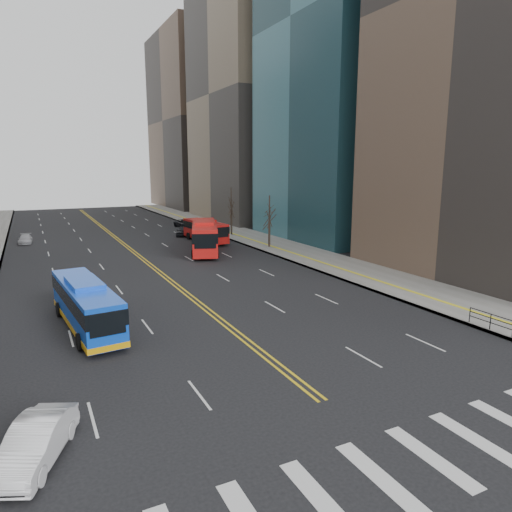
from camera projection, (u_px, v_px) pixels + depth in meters
ground at (406, 467)px, 15.72m from camera, size 220.00×220.00×0.00m
sidewalk_right at (262, 241)px, 62.88m from camera, size 7.00×130.00×0.15m
crosswalk at (406, 467)px, 15.72m from camera, size 26.70×4.00×0.01m
centerline at (119, 240)px, 64.02m from camera, size 0.55×100.00×0.01m
office_towers at (95, 77)px, 71.30m from camera, size 83.00×134.00×58.00m
street_trees at (76, 225)px, 41.98m from camera, size 35.20×47.20×7.60m
blue_bus at (86, 303)px, 28.82m from camera, size 3.33×10.98×3.18m
red_bus_near at (204, 235)px, 54.66m from camera, size 6.61×12.31×3.80m
red_bus_far at (205, 229)px, 62.04m from camera, size 3.20×9.93×3.13m
car_white at (35, 443)px, 15.86m from camera, size 3.24×4.70×1.47m
car_dark_mid at (183, 231)px, 67.84m from camera, size 3.23×4.43×1.40m
car_silver at (25, 239)px, 61.07m from camera, size 1.84×4.09×1.16m
car_dark_far at (185, 223)px, 77.15m from camera, size 2.85×5.03×1.32m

